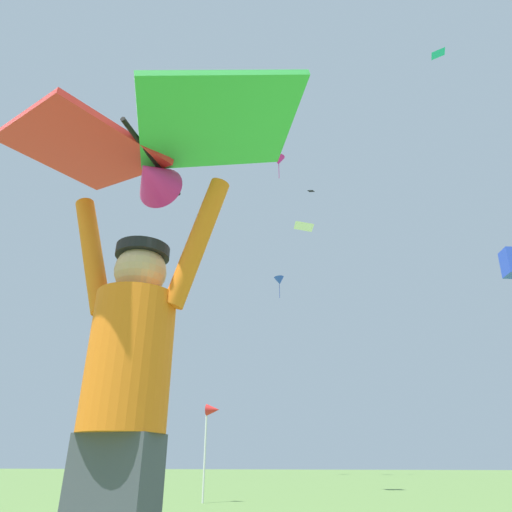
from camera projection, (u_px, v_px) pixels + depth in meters
The scene contains 8 objects.
kite_flyer_person at pixel (125, 401), 1.74m from camera, with size 0.81×0.35×1.92m.
held_stunt_kite at pixel (149, 149), 2.19m from camera, with size 1.67×0.89×0.39m.
distant_kite_white_high_left at pixel (304, 226), 14.46m from camera, with size 0.83×0.83×0.21m.
distant_kite_black_low_right at pixel (311, 191), 34.44m from camera, with size 0.65×0.65×0.21m.
distant_kite_blue_far_center at pixel (279, 281), 33.06m from camera, with size 0.98×0.97×1.71m.
distant_kite_teal_low_left at pixel (438, 53), 15.36m from camera, with size 0.63×0.63×0.19m.
distant_kite_magenta_mid_left at pixel (279, 161), 33.87m from camera, with size 1.02×0.98×2.02m.
marker_flag at pixel (212, 416), 9.39m from camera, with size 0.30×0.24×1.88m.
Camera 1 is at (1.16, -2.00, 0.72)m, focal length 30.96 mm.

